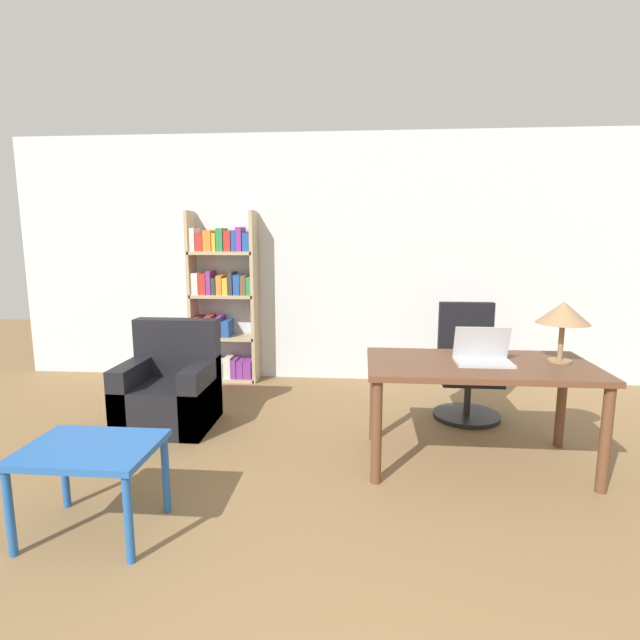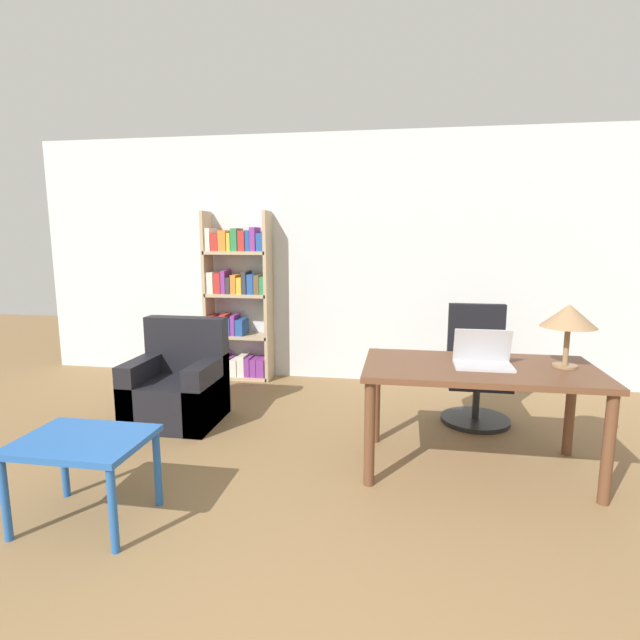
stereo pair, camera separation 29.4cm
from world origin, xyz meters
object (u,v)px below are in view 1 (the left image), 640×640
object	(u,v)px
bookshelf	(222,303)
armchair	(170,392)
office_chair	(467,369)
desk	(479,376)
side_table_blue	(91,458)
laptop	(483,355)
table_lamp	(563,314)

from	to	relation	value
bookshelf	armchair	bearing A→B (deg)	-93.35
office_chair	bookshelf	world-z (taller)	bookshelf
desk	armchair	xyz separation A→B (m)	(-2.45, 0.53, -0.35)
armchair	bookshelf	size ratio (longest dim) A/B	0.47
desk	armchair	distance (m)	2.53
side_table_blue	armchair	distance (m)	1.59
armchair	office_chair	bearing A→B (deg)	10.19
laptop	office_chair	world-z (taller)	office_chair
office_chair	armchair	distance (m)	2.62
laptop	armchair	size ratio (longest dim) A/B	0.43
bookshelf	table_lamp	bearing A→B (deg)	-32.06
table_lamp	side_table_blue	bearing A→B (deg)	-158.40
desk	side_table_blue	xyz separation A→B (m)	(-2.26, -1.05, -0.21)
side_table_blue	armchair	world-z (taller)	armchair
office_chair	side_table_blue	bearing A→B (deg)	-139.54
laptop	side_table_blue	xyz separation A→B (m)	(-2.28, -1.04, -0.36)
office_chair	side_table_blue	distance (m)	3.14
table_lamp	bookshelf	xyz separation A→B (m)	(-2.93, 1.84, -0.21)
laptop	side_table_blue	size ratio (longest dim) A/B	0.55
office_chair	side_table_blue	size ratio (longest dim) A/B	1.47
side_table_blue	armchair	bearing A→B (deg)	96.85
desk	office_chair	xyz separation A→B (m)	(0.13, 0.99, -0.21)
table_lamp	bookshelf	bearing A→B (deg)	147.94
laptop	bookshelf	world-z (taller)	bookshelf
table_lamp	side_table_blue	size ratio (longest dim) A/B	0.61
side_table_blue	armchair	size ratio (longest dim) A/B	0.78
desk	table_lamp	distance (m)	0.72
office_chair	bookshelf	distance (m)	2.69
table_lamp	laptop	bearing A→B (deg)	-172.23
table_lamp	office_chair	xyz separation A→B (m)	(-0.43, 0.92, -0.65)
desk	laptop	size ratio (longest dim) A/B	4.09
armchair	side_table_blue	bearing A→B (deg)	-83.15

